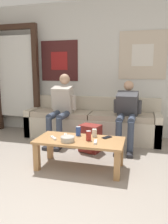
{
  "coord_description": "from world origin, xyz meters",
  "views": [
    {
      "loc": [
        0.85,
        -1.4,
        1.25
      ],
      "look_at": [
        0.03,
        1.67,
        0.65
      ],
      "focal_mm": 35.0,
      "sensor_mm": 36.0,
      "label": 1
    }
  ],
  "objects_px": {
    "person_seated_adult": "(61,106)",
    "drink_can_blue": "(78,131)",
    "game_controller_near_right": "(95,142)",
    "game_controller_far_center": "(65,136)",
    "pillar_candle": "(94,133)",
    "person_seated_teen": "(127,112)",
    "cell_phone": "(107,137)",
    "couch": "(92,123)",
    "backpack": "(90,139)",
    "coffee_table": "(80,144)",
    "drink_can_red": "(89,136)",
    "game_controller_near_left": "(53,138)",
    "ceramic_bowl": "(68,139)"
  },
  "relations": [
    {
      "from": "person_seated_adult",
      "to": "cell_phone",
      "type": "distance_m",
      "value": 1.28
    },
    {
      "from": "pillar_candle",
      "to": "game_controller_near_right",
      "type": "distance_m",
      "value": 0.27
    },
    {
      "from": "drink_can_blue",
      "to": "game_controller_near_left",
      "type": "distance_m",
      "value": 0.36
    },
    {
      "from": "backpack",
      "to": "game_controller_far_center",
      "type": "relative_size",
      "value": 2.89
    },
    {
      "from": "drink_can_blue",
      "to": "game_controller_near_right",
      "type": "xyz_separation_m",
      "value": [
        0.29,
        -0.25,
        -0.05
      ]
    },
    {
      "from": "drink_can_blue",
      "to": "couch",
      "type": "bearing_deg",
      "value": 93.9
    },
    {
      "from": "game_controller_near_left",
      "to": "game_controller_near_right",
      "type": "bearing_deg",
      "value": -1.98
    },
    {
      "from": "person_seated_adult",
      "to": "drink_can_red",
      "type": "bearing_deg",
      "value": -53.4
    },
    {
      "from": "ceramic_bowl",
      "to": "person_seated_adult",
      "type": "bearing_deg",
      "value": 114.24
    },
    {
      "from": "couch",
      "to": "game_controller_near_left",
      "type": "relative_size",
      "value": 19.47
    },
    {
      "from": "couch",
      "to": "pillar_candle",
      "type": "relative_size",
      "value": 21.71
    },
    {
      "from": "coffee_table",
      "to": "game_controller_near_left",
      "type": "height_order",
      "value": "game_controller_near_left"
    },
    {
      "from": "ceramic_bowl",
      "to": "drink_can_red",
      "type": "bearing_deg",
      "value": 24.65
    },
    {
      "from": "couch",
      "to": "ceramic_bowl",
      "type": "bearing_deg",
      "value": -89.04
    },
    {
      "from": "pillar_candle",
      "to": "game_controller_near_left",
      "type": "relative_size",
      "value": 0.9
    },
    {
      "from": "person_seated_teen",
      "to": "couch",
      "type": "bearing_deg",
      "value": 153.59
    },
    {
      "from": "backpack",
      "to": "drink_can_red",
      "type": "distance_m",
      "value": 0.68
    },
    {
      "from": "couch",
      "to": "person_seated_adult",
      "type": "bearing_deg",
      "value": -144.52
    },
    {
      "from": "drink_can_red",
      "to": "person_seated_adult",
      "type": "bearing_deg",
      "value": 126.6
    },
    {
      "from": "ceramic_bowl",
      "to": "game_controller_near_right",
      "type": "bearing_deg",
      "value": 6.16
    },
    {
      "from": "drink_can_blue",
      "to": "game_controller_near_left",
      "type": "bearing_deg",
      "value": -139.69
    },
    {
      "from": "ceramic_bowl",
      "to": "game_controller_far_center",
      "type": "bearing_deg",
      "value": 117.3
    },
    {
      "from": "game_controller_far_center",
      "to": "pillar_candle",
      "type": "bearing_deg",
      "value": 15.15
    },
    {
      "from": "person_seated_teen",
      "to": "cell_phone",
      "type": "distance_m",
      "value": 0.88
    },
    {
      "from": "coffee_table",
      "to": "drink_can_blue",
      "type": "height_order",
      "value": "drink_can_blue"
    },
    {
      "from": "game_controller_near_left",
      "to": "game_controller_far_center",
      "type": "bearing_deg",
      "value": 49.01
    },
    {
      "from": "game_controller_near_right",
      "to": "drink_can_red",
      "type": "bearing_deg",
      "value": 144.85
    },
    {
      "from": "coffee_table",
      "to": "person_seated_adult",
      "type": "height_order",
      "value": "person_seated_adult"
    },
    {
      "from": "pillar_candle",
      "to": "person_seated_teen",
      "type": "bearing_deg",
      "value": 66.24
    },
    {
      "from": "person_seated_adult",
      "to": "drink_can_blue",
      "type": "relative_size",
      "value": 9.66
    },
    {
      "from": "drink_can_blue",
      "to": "game_controller_far_center",
      "type": "relative_size",
      "value": 0.84
    },
    {
      "from": "coffee_table",
      "to": "backpack",
      "type": "height_order",
      "value": "backpack"
    },
    {
      "from": "couch",
      "to": "cell_phone",
      "type": "relative_size",
      "value": 16.56
    },
    {
      "from": "ceramic_bowl",
      "to": "cell_phone",
      "type": "bearing_deg",
      "value": 32.02
    },
    {
      "from": "person_seated_teen",
      "to": "game_controller_near_left",
      "type": "bearing_deg",
      "value": -128.87
    },
    {
      "from": "person_seated_teen",
      "to": "game_controller_near_right",
      "type": "xyz_separation_m",
      "value": [
        -0.29,
        -1.08,
        -0.2
      ]
    },
    {
      "from": "person_seated_teen",
      "to": "pillar_candle",
      "type": "xyz_separation_m",
      "value": [
        -0.36,
        -0.82,
        -0.16
      ]
    },
    {
      "from": "coffee_table",
      "to": "game_controller_far_center",
      "type": "bearing_deg",
      "value": 162.99
    },
    {
      "from": "ceramic_bowl",
      "to": "game_controller_far_center",
      "type": "relative_size",
      "value": 1.22
    },
    {
      "from": "backpack",
      "to": "drink_can_red",
      "type": "bearing_deg",
      "value": -78.15
    },
    {
      "from": "person_seated_teen",
      "to": "cell_phone",
      "type": "xyz_separation_m",
      "value": [
        -0.19,
        -0.84,
        -0.2
      ]
    },
    {
      "from": "drink_can_red",
      "to": "coffee_table",
      "type": "bearing_deg",
      "value": 174.05
    },
    {
      "from": "drink_can_red",
      "to": "game_controller_near_left",
      "type": "xyz_separation_m",
      "value": [
        -0.46,
        -0.05,
        -0.05
      ]
    },
    {
      "from": "person_seated_adult",
      "to": "drink_can_red",
      "type": "height_order",
      "value": "person_seated_adult"
    },
    {
      "from": "person_seated_adult",
      "to": "drink_can_blue",
      "type": "xyz_separation_m",
      "value": [
        0.55,
        -0.82,
        -0.2
      ]
    },
    {
      "from": "pillar_candle",
      "to": "game_controller_far_center",
      "type": "relative_size",
      "value": 0.77
    },
    {
      "from": "backpack",
      "to": "cell_phone",
      "type": "height_order",
      "value": "backpack"
    },
    {
      "from": "coffee_table",
      "to": "couch",
      "type": "bearing_deg",
      "value": 96.24
    },
    {
      "from": "couch",
      "to": "backpack",
      "type": "xyz_separation_m",
      "value": [
        0.14,
        -0.71,
        -0.08
      ]
    },
    {
      "from": "drink_can_red",
      "to": "game_controller_far_center",
      "type": "relative_size",
      "value": 0.84
    }
  ]
}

